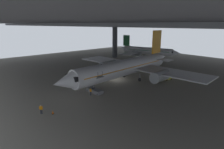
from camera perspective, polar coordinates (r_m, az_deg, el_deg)
The scene contains 9 objects.
ground_plane at distance 50.00m, azimuth 1.11°, elevation -1.44°, with size 110.00×110.00×0.00m, color gray.
hangar_structure at distance 58.27m, azimuth 11.49°, elevation 15.49°, with size 121.00×99.00×15.59m.
airplane_main at distance 47.70m, azimuth 4.28°, elevation 2.21°, with size 38.72×40.04×12.38m.
boarding_stairs at distance 40.45m, azimuth -5.21°, elevation -4.40°, with size 4.48×1.79×4.85m.
crew_worker_near_nose at distance 33.00m, azimuth -20.63°, elevation -9.69°, with size 0.38×0.47×1.57m.
crew_worker_by_stairs at distance 38.82m, azimuth -6.46°, elevation -5.00°, with size 0.54×0.27×1.63m.
airplane_distant at distance 83.51m, azimuth 10.19°, elevation 7.11°, with size 28.31×27.85×9.31m.
traffic_cone_orange at distance 32.67m, azimuth -17.43°, elevation -10.81°, with size 0.36×0.36×0.60m.
baggage_tug at distance 51.23m, azimuth 16.37°, elevation -1.04°, with size 1.59×2.36×0.90m.
Camera 1 is at (35.22, -32.56, 14.12)m, focal length 30.30 mm.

